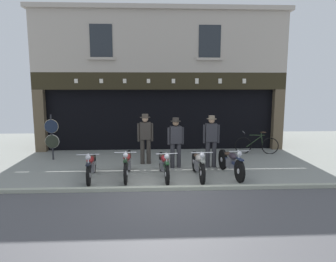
% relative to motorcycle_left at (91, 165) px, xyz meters
% --- Properties ---
extents(ground, '(22.56, 22.00, 0.18)m').
position_rel_motorcycle_left_xyz_m(ground, '(2.22, -2.18, -0.45)').
color(ground, gray).
extents(shop_facade, '(10.86, 4.42, 5.97)m').
position_rel_motorcycle_left_xyz_m(shop_facade, '(2.22, 5.83, 1.24)').
color(shop_facade, black).
rests_on(shop_facade, ground).
extents(motorcycle_left, '(0.62, 1.95, 0.90)m').
position_rel_motorcycle_left_xyz_m(motorcycle_left, '(0.00, 0.00, 0.00)').
color(motorcycle_left, black).
rests_on(motorcycle_left, ground).
extents(motorcycle_center_left, '(0.62, 2.10, 0.94)m').
position_rel_motorcycle_left_xyz_m(motorcycle_center_left, '(1.08, 0.11, 0.02)').
color(motorcycle_center_left, black).
rests_on(motorcycle_center_left, ground).
extents(motorcycle_center, '(0.62, 2.06, 0.90)m').
position_rel_motorcycle_left_xyz_m(motorcycle_center, '(2.19, 0.03, 0.00)').
color(motorcycle_center, black).
rests_on(motorcycle_center, ground).
extents(motorcycle_center_right, '(0.62, 1.98, 0.92)m').
position_rel_motorcycle_left_xyz_m(motorcycle_center_right, '(3.24, -0.03, 0.02)').
color(motorcycle_center_right, black).
rests_on(motorcycle_center_right, ground).
extents(motorcycle_right, '(0.62, 2.08, 0.93)m').
position_rel_motorcycle_left_xyz_m(motorcycle_right, '(4.28, 0.12, 0.02)').
color(motorcycle_right, black).
rests_on(motorcycle_right, ground).
extents(salesman_left, '(0.56, 0.36, 1.79)m').
position_rel_motorcycle_left_xyz_m(salesman_left, '(1.59, 1.70, 0.59)').
color(salesman_left, '#38332D').
rests_on(salesman_left, ground).
extents(shopkeeper_center, '(0.56, 0.35, 1.72)m').
position_rel_motorcycle_left_xyz_m(shopkeeper_center, '(2.63, 1.13, 0.55)').
color(shopkeeper_center, '#2D2D33').
rests_on(shopkeeper_center, ground).
extents(salesman_right, '(0.56, 0.33, 1.78)m').
position_rel_motorcycle_left_xyz_m(salesman_right, '(3.84, 1.12, 0.58)').
color(salesman_right, '#2D2D33').
rests_on(salesman_right, ground).
extents(tyre_sign_pole, '(0.52, 0.06, 1.71)m').
position_rel_motorcycle_left_xyz_m(tyre_sign_pole, '(-1.92, 2.47, 0.55)').
color(tyre_sign_pole, '#232328').
rests_on(tyre_sign_pole, ground).
extents(advert_board_near, '(0.79, 0.03, 1.09)m').
position_rel_motorcycle_left_xyz_m(advert_board_near, '(4.50, 4.20, 1.21)').
color(advert_board_near, beige).
extents(leaning_bicycle, '(1.75, 0.50, 0.93)m').
position_rel_motorcycle_left_xyz_m(leaning_bicycle, '(6.11, 3.08, -0.04)').
color(leaning_bicycle, black).
rests_on(leaning_bicycle, ground).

